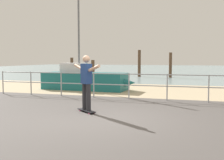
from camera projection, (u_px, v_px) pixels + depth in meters
name	position (u px, v px, depth m)	size (l,w,h in m)	color
ground_plane	(90.00, 128.00, 6.37)	(24.00, 10.00, 0.04)	#514C49
beach_strip	(147.00, 90.00, 14.00)	(24.00, 6.00, 0.04)	tan
sea_surface	(178.00, 69.00, 40.69)	(72.00, 50.00, 0.04)	#849EA3
railing_fence	(129.00, 82.00, 10.75)	(12.07, 0.05, 1.05)	#9EA0A5
sailboat	(87.00, 80.00, 14.02)	(5.00, 1.61, 4.91)	#19666B
skateboard	(87.00, 111.00, 8.14)	(0.75, 0.65, 0.08)	black
skateboarder	(86.00, 79.00, 8.06)	(1.20, 0.96, 1.65)	#26262B
groyne_post_0	(72.00, 67.00, 23.47)	(0.26, 0.26, 1.72)	#513826
groyne_post_1	(93.00, 70.00, 20.70)	(0.26, 0.26, 1.53)	#513826
groyne_post_2	(139.00, 63.00, 24.01)	(0.26, 0.26, 2.39)	#513826
groyne_post_3	(170.00, 65.00, 22.90)	(0.26, 0.26, 2.15)	#513826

